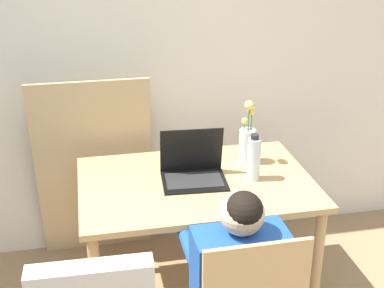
{
  "coord_description": "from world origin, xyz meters",
  "views": [
    {
      "loc": [
        -0.28,
        -0.72,
        1.92
      ],
      "look_at": [
        0.2,
        1.59,
        0.89
      ],
      "focal_mm": 50.0,
      "sensor_mm": 36.0,
      "label": 1
    }
  ],
  "objects_px": {
    "laptop": "(193,168)",
    "water_bottle": "(254,159)",
    "flower_vase": "(247,141)",
    "person_seated": "(236,272)"
  },
  "relations": [
    {
      "from": "laptop",
      "to": "water_bottle",
      "type": "xyz_separation_m",
      "value": [
        0.29,
        -0.07,
        0.05
      ]
    },
    {
      "from": "laptop",
      "to": "water_bottle",
      "type": "relative_size",
      "value": 1.38
    },
    {
      "from": "flower_vase",
      "to": "laptop",
      "type": "bearing_deg",
      "value": -158.14
    },
    {
      "from": "person_seated",
      "to": "water_bottle",
      "type": "relative_size",
      "value": 4.3
    },
    {
      "from": "laptop",
      "to": "person_seated",
      "type": "bearing_deg",
      "value": -83.19
    },
    {
      "from": "flower_vase",
      "to": "water_bottle",
      "type": "bearing_deg",
      "value": -97.92
    },
    {
      "from": "flower_vase",
      "to": "water_bottle",
      "type": "xyz_separation_m",
      "value": [
        -0.03,
        -0.19,
        -0.01
      ]
    },
    {
      "from": "flower_vase",
      "to": "water_bottle",
      "type": "height_order",
      "value": "flower_vase"
    },
    {
      "from": "water_bottle",
      "to": "flower_vase",
      "type": "bearing_deg",
      "value": 82.08
    },
    {
      "from": "person_seated",
      "to": "flower_vase",
      "type": "distance_m",
      "value": 0.86
    }
  ]
}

